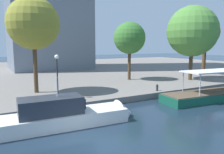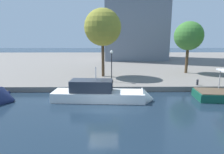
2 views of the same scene
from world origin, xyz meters
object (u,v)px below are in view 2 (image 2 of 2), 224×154
tree_3 (187,36)px  tree_4 (104,27)px  motor_yacht_2 (104,95)px  mooring_bollard_0 (197,82)px  lamp_post (112,62)px

tree_3 → tree_4: bearing=-167.3°
tree_4 → motor_yacht_2: bearing=-88.7°
mooring_bollard_0 → lamp_post: size_ratio=0.18×
tree_4 → tree_3: bearing=12.7°
tree_3 → mooring_bollard_0: bearing=-101.4°
motor_yacht_2 → lamp_post: (0.88, 5.76, 2.71)m
tree_3 → tree_4: 13.68m
lamp_post → tree_4: 5.98m
lamp_post → tree_4: bearing=106.6°
lamp_post → tree_4: (-1.08, 3.63, 4.62)m
mooring_bollard_0 → tree_3: tree_3 is taller
lamp_post → mooring_bollard_0: bearing=-10.4°
motor_yacht_2 → tree_3: 19.04m
mooring_bollard_0 → tree_4: bearing=154.4°
motor_yacht_2 → mooring_bollard_0: size_ratio=14.21×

